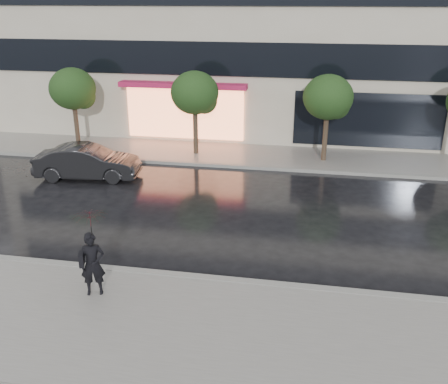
# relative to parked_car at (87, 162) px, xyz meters

# --- Properties ---
(ground) EXTENTS (120.00, 120.00, 0.00)m
(ground) POSITION_rel_parked_car_xyz_m (6.69, -6.07, -0.70)
(ground) COLOR black
(ground) RESTS_ON ground
(sidewalk_near) EXTENTS (60.00, 4.50, 0.12)m
(sidewalk_near) POSITION_rel_parked_car_xyz_m (6.69, -9.32, -0.64)
(sidewalk_near) COLOR slate
(sidewalk_near) RESTS_ON ground
(sidewalk_far) EXTENTS (60.00, 3.50, 0.12)m
(sidewalk_far) POSITION_rel_parked_car_xyz_m (6.69, 4.18, -0.64)
(sidewalk_far) COLOR slate
(sidewalk_far) RESTS_ON ground
(curb_near) EXTENTS (60.00, 0.25, 0.14)m
(curb_near) POSITION_rel_parked_car_xyz_m (6.69, -7.07, -0.63)
(curb_near) COLOR gray
(curb_near) RESTS_ON ground
(curb_far) EXTENTS (60.00, 0.25, 0.14)m
(curb_far) POSITION_rel_parked_car_xyz_m (6.69, 2.43, -0.63)
(curb_far) COLOR gray
(curb_far) RESTS_ON ground
(tree_far_west) EXTENTS (2.20, 2.20, 3.99)m
(tree_far_west) POSITION_rel_parked_car_xyz_m (-2.25, 3.96, 2.22)
(tree_far_west) COLOR #33261C
(tree_far_west) RESTS_ON ground
(tree_mid_west) EXTENTS (2.20, 2.20, 3.99)m
(tree_mid_west) POSITION_rel_parked_car_xyz_m (3.75, 3.96, 2.22)
(tree_mid_west) COLOR #33261C
(tree_mid_west) RESTS_ON ground
(tree_mid_east) EXTENTS (2.20, 2.20, 3.99)m
(tree_mid_east) POSITION_rel_parked_car_xyz_m (9.75, 3.96, 2.22)
(tree_mid_east) COLOR #33261C
(tree_mid_east) RESTS_ON ground
(parked_car) EXTENTS (4.42, 1.98, 1.41)m
(parked_car) POSITION_rel_parked_car_xyz_m (0.00, 0.00, 0.00)
(parked_car) COLOR black
(parked_car) RESTS_ON ground
(pedestrian_with_umbrella) EXTENTS (1.06, 1.07, 2.25)m
(pedestrian_with_umbrella) POSITION_rel_parked_car_xyz_m (3.99, -8.30, 0.84)
(pedestrian_with_umbrella) COLOR black
(pedestrian_with_umbrella) RESTS_ON sidewalk_near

